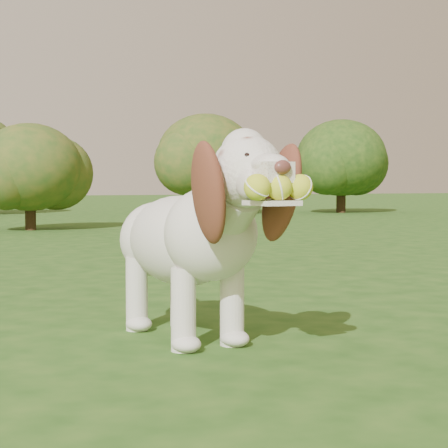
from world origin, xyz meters
name	(u,v)px	position (x,y,z in m)	size (l,w,h in m)	color
ground	(113,332)	(0.00, 0.00, 0.00)	(80.00, 80.00, 0.00)	#1D4714
dog	(193,232)	(0.22, -0.32, 0.43)	(0.44, 1.23, 0.80)	silver
shrub_f	(206,155)	(5.35, 11.05, 1.21)	(1.99, 1.99, 2.06)	#382314
shrub_h	(341,158)	(8.43, 10.69, 1.20)	(1.96, 1.96, 2.03)	#382314
shrub_c	(30,167)	(1.06, 7.20, 0.84)	(1.38, 1.38, 1.43)	#382314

